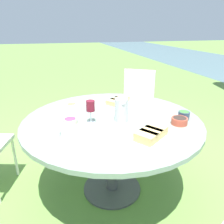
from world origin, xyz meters
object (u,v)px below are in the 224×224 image
Objects in this scene: water_pitcher at (121,110)px; wine_glass at (90,107)px; dining_table at (112,128)px; chair_far_back at (137,97)px.

water_pitcher is 1.01× the size of wine_glass.
chair_far_back reaches higher than dining_table.
water_pitcher is at bearing 45.49° from dining_table.
dining_table is at bearing -30.97° from chair_far_back.
chair_far_back is 1.50m from wine_glass.
dining_table is 1.33m from chair_far_back.
water_pitcher is at bearing -27.37° from chair_far_back.
wine_glass reaches higher than dining_table.
chair_far_back is at bearing 143.58° from wine_glass.
wine_glass is (-0.02, -0.25, 0.04)m from water_pitcher.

